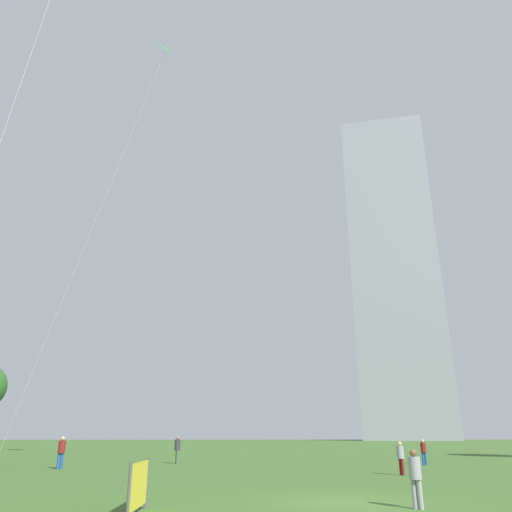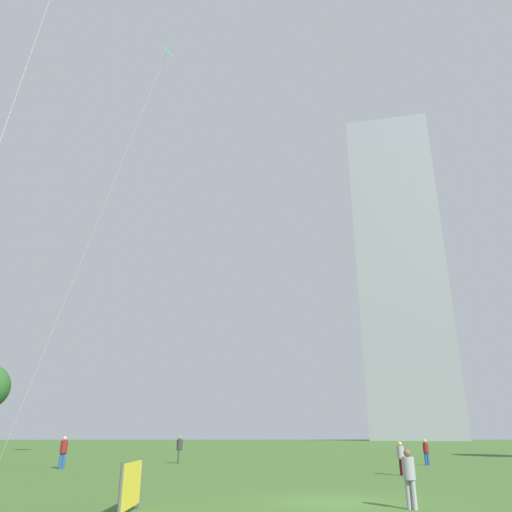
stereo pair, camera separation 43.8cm
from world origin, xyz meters
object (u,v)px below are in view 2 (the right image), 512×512
at_px(person_standing_0, 401,456).
at_px(person_standing_1, 426,450).
at_px(kite_flying_1, 167,53).
at_px(distant_highrise_0, 398,273).
at_px(person_standing_3, 409,474).
at_px(person_standing_4, 64,450).
at_px(person_standing_5, 180,447).
at_px(event_banner, 131,485).

xyz_separation_m(person_standing_0, person_standing_1, (4.11, 8.17, -0.00)).
relative_size(kite_flying_1, distant_highrise_0, 0.35).
xyz_separation_m(person_standing_3, kite_flying_1, (-11.95, 18.41, 32.07)).
relative_size(person_standing_1, kite_flying_1, 0.05).
distance_m(person_standing_1, person_standing_3, 21.08).
xyz_separation_m(person_standing_0, person_standing_4, (-19.11, 5.00, 0.13)).
bearing_deg(distant_highrise_0, person_standing_4, -103.41).
distance_m(person_standing_1, person_standing_5, 17.01).
bearing_deg(person_standing_1, person_standing_4, -168.39).
xyz_separation_m(kite_flying_1, distant_highrise_0, (53.85, 110.59, 15.99)).
distance_m(person_standing_3, event_banner, 7.90).
bearing_deg(person_standing_5, person_standing_0, -147.54).
distance_m(person_standing_0, person_standing_5, 16.39).
distance_m(person_standing_1, event_banner, 25.51).
height_order(person_standing_5, distant_highrise_0, distant_highrise_0).
height_order(kite_flying_1, distant_highrise_0, distant_highrise_0).
height_order(person_standing_0, event_banner, person_standing_0).
height_order(person_standing_0, person_standing_1, same).
distance_m(person_standing_0, person_standing_3, 12.04).
xyz_separation_m(person_standing_4, distant_highrise_0, (57.83, 112.39, 47.93)).
relative_size(person_standing_5, distant_highrise_0, 0.02).
bearing_deg(person_standing_1, distant_highrise_0, 76.26).
bearing_deg(distant_highrise_0, event_banner, -97.17).
bearing_deg(kite_flying_1, distant_highrise_0, 64.04).
bearing_deg(person_standing_3, event_banner, -137.12).
bearing_deg(kite_flying_1, person_standing_4, -155.73).
height_order(person_standing_0, distant_highrise_0, distant_highrise_0).
bearing_deg(distant_highrise_0, kite_flying_1, -102.15).
bearing_deg(person_standing_1, person_standing_0, -112.85).
distance_m(person_standing_4, kite_flying_1, 32.23).
bearing_deg(person_standing_3, person_standing_0, 112.15).
relative_size(person_standing_4, kite_flying_1, 0.05).
bearing_deg(event_banner, distant_highrise_0, 69.02).
height_order(person_standing_5, event_banner, person_standing_5).
distance_m(person_standing_3, person_standing_4, 23.02).
height_order(person_standing_1, event_banner, person_standing_1).
height_order(distant_highrise_0, event_banner, distant_highrise_0).
height_order(person_standing_1, person_standing_3, person_standing_1).
bearing_deg(event_banner, kite_flying_1, 102.06).
height_order(person_standing_0, person_standing_3, person_standing_0).
distance_m(person_standing_1, kite_flying_1, 37.42).
relative_size(person_standing_3, person_standing_5, 0.88).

